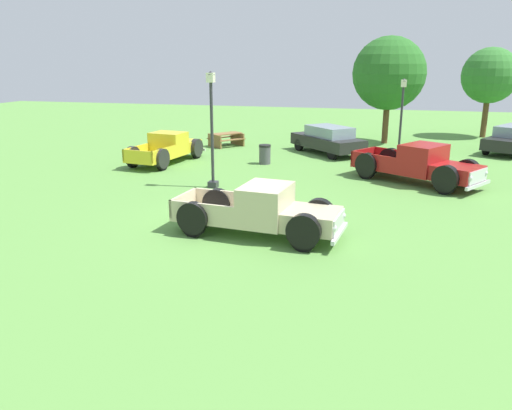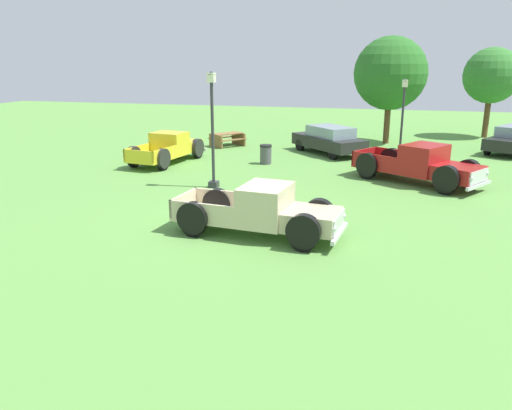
{
  "view_description": "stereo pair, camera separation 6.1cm",
  "coord_description": "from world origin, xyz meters",
  "px_view_note": "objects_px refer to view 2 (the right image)",
  "views": [
    {
      "loc": [
        4.49,
        -14.56,
        4.97
      ],
      "look_at": [
        0.91,
        -0.86,
        0.9
      ],
      "focal_mm": 35.63,
      "sensor_mm": 36.0,
      "label": 1
    },
    {
      "loc": [
        4.54,
        -14.55,
        4.97
      ],
      "look_at": [
        0.91,
        -0.86,
        0.9
      ],
      "focal_mm": 35.63,
      "sensor_mm": 36.0,
      "label": 2
    }
  ],
  "objects_px": {
    "sedan_distant_b": "(329,139)",
    "lamp_post_near": "(402,117)",
    "oak_tree_west": "(390,74)",
    "lamp_post_far": "(212,128)",
    "pickup_truck_behind_left": "(170,148)",
    "picnic_table": "(227,138)",
    "trash_can": "(266,154)",
    "pickup_truck_behind_right": "(425,166)",
    "pickup_truck_foreground": "(268,212)",
    "oak_tree_east": "(492,76)"
  },
  "relations": [
    {
      "from": "sedan_distant_b",
      "to": "oak_tree_east",
      "type": "relative_size",
      "value": 0.79
    },
    {
      "from": "pickup_truck_foreground",
      "to": "pickup_truck_behind_left",
      "type": "bearing_deg",
      "value": 127.3
    },
    {
      "from": "pickup_truck_foreground",
      "to": "lamp_post_near",
      "type": "distance_m",
      "value": 14.42
    },
    {
      "from": "lamp_post_far",
      "to": "oak_tree_east",
      "type": "xyz_separation_m",
      "value": [
        12.75,
        17.52,
        1.57
      ]
    },
    {
      "from": "pickup_truck_behind_left",
      "to": "lamp_post_near",
      "type": "relative_size",
      "value": 1.25
    },
    {
      "from": "sedan_distant_b",
      "to": "oak_tree_west",
      "type": "distance_m",
      "value": 6.38
    },
    {
      "from": "sedan_distant_b",
      "to": "trash_can",
      "type": "bearing_deg",
      "value": -126.44
    },
    {
      "from": "pickup_truck_foreground",
      "to": "pickup_truck_behind_right",
      "type": "xyz_separation_m",
      "value": [
        4.72,
        7.85,
        0.06
      ]
    },
    {
      "from": "pickup_truck_behind_left",
      "to": "lamp_post_far",
      "type": "bearing_deg",
      "value": -49.36
    },
    {
      "from": "trash_can",
      "to": "oak_tree_west",
      "type": "bearing_deg",
      "value": 55.48
    },
    {
      "from": "pickup_truck_behind_left",
      "to": "lamp_post_far",
      "type": "distance_m",
      "value": 6.2
    },
    {
      "from": "pickup_truck_behind_left",
      "to": "sedan_distant_b",
      "type": "bearing_deg",
      "value": 29.76
    },
    {
      "from": "sedan_distant_b",
      "to": "picnic_table",
      "type": "height_order",
      "value": "sedan_distant_b"
    },
    {
      "from": "lamp_post_far",
      "to": "oak_tree_west",
      "type": "relative_size",
      "value": 0.72
    },
    {
      "from": "oak_tree_east",
      "to": "pickup_truck_behind_right",
      "type": "bearing_deg",
      "value": -107.14
    },
    {
      "from": "trash_can",
      "to": "oak_tree_west",
      "type": "xyz_separation_m",
      "value": [
        5.6,
        8.15,
        3.68
      ]
    },
    {
      "from": "sedan_distant_b",
      "to": "picnic_table",
      "type": "xyz_separation_m",
      "value": [
        -6.13,
        0.99,
        -0.3
      ]
    },
    {
      "from": "sedan_distant_b",
      "to": "lamp_post_near",
      "type": "distance_m",
      "value": 3.97
    },
    {
      "from": "trash_can",
      "to": "picnic_table",
      "type": "bearing_deg",
      "value": 127.16
    },
    {
      "from": "pickup_truck_foreground",
      "to": "pickup_truck_behind_right",
      "type": "relative_size",
      "value": 0.92
    },
    {
      "from": "lamp_post_near",
      "to": "lamp_post_far",
      "type": "distance_m",
      "value": 11.35
    },
    {
      "from": "trash_can",
      "to": "lamp_post_near",
      "type": "bearing_deg",
      "value": 28.91
    },
    {
      "from": "pickup_truck_behind_left",
      "to": "picnic_table",
      "type": "height_order",
      "value": "pickup_truck_behind_left"
    },
    {
      "from": "pickup_truck_behind_right",
      "to": "sedan_distant_b",
      "type": "bearing_deg",
      "value": 127.57
    },
    {
      "from": "pickup_truck_behind_right",
      "to": "pickup_truck_foreground",
      "type": "bearing_deg",
      "value": -121.01
    },
    {
      "from": "pickup_truck_foreground",
      "to": "sedan_distant_b",
      "type": "distance_m",
      "value": 13.9
    },
    {
      "from": "trash_can",
      "to": "oak_tree_west",
      "type": "height_order",
      "value": "oak_tree_west"
    },
    {
      "from": "picnic_table",
      "to": "sedan_distant_b",
      "type": "bearing_deg",
      "value": -9.16
    },
    {
      "from": "pickup_truck_behind_left",
      "to": "lamp_post_far",
      "type": "relative_size",
      "value": 1.11
    },
    {
      "from": "lamp_post_far",
      "to": "oak_tree_west",
      "type": "distance_m",
      "value": 14.92
    },
    {
      "from": "pickup_truck_foreground",
      "to": "pickup_truck_behind_left",
      "type": "height_order",
      "value": "pickup_truck_foreground"
    },
    {
      "from": "pickup_truck_behind_right",
      "to": "picnic_table",
      "type": "distance_m",
      "value": 12.88
    },
    {
      "from": "trash_can",
      "to": "oak_tree_east",
      "type": "height_order",
      "value": "oak_tree_east"
    },
    {
      "from": "pickup_truck_behind_right",
      "to": "oak_tree_east",
      "type": "relative_size",
      "value": 0.96
    },
    {
      "from": "pickup_truck_behind_right",
      "to": "sedan_distant_b",
      "type": "height_order",
      "value": "pickup_truck_behind_right"
    },
    {
      "from": "lamp_post_far",
      "to": "picnic_table",
      "type": "height_order",
      "value": "lamp_post_far"
    },
    {
      "from": "pickup_truck_behind_left",
      "to": "pickup_truck_behind_right",
      "type": "distance_m",
      "value": 12.21
    },
    {
      "from": "pickup_truck_foreground",
      "to": "oak_tree_east",
      "type": "relative_size",
      "value": 0.89
    },
    {
      "from": "sedan_distant_b",
      "to": "trash_can",
      "type": "distance_m",
      "value": 4.48
    },
    {
      "from": "lamp_post_near",
      "to": "trash_can",
      "type": "relative_size",
      "value": 4.26
    },
    {
      "from": "picnic_table",
      "to": "trash_can",
      "type": "height_order",
      "value": "trash_can"
    },
    {
      "from": "pickup_truck_behind_left",
      "to": "pickup_truck_behind_right",
      "type": "xyz_separation_m",
      "value": [
        12.08,
        -1.8,
        0.07
      ]
    },
    {
      "from": "pickup_truck_behind_left",
      "to": "trash_can",
      "type": "distance_m",
      "value": 4.82
    },
    {
      "from": "pickup_truck_behind_right",
      "to": "lamp_post_near",
      "type": "xyz_separation_m",
      "value": [
        -0.91,
        5.98,
        1.34
      ]
    },
    {
      "from": "oak_tree_west",
      "to": "lamp_post_far",
      "type": "bearing_deg",
      "value": -115.95
    },
    {
      "from": "pickup_truck_behind_right",
      "to": "lamp_post_near",
      "type": "relative_size",
      "value": 1.37
    },
    {
      "from": "picnic_table",
      "to": "oak_tree_east",
      "type": "bearing_deg",
      "value": 26.83
    },
    {
      "from": "oak_tree_east",
      "to": "oak_tree_west",
      "type": "distance_m",
      "value": 7.55
    },
    {
      "from": "sedan_distant_b",
      "to": "oak_tree_east",
      "type": "distance_m",
      "value": 13.1
    },
    {
      "from": "lamp_post_far",
      "to": "trash_can",
      "type": "height_order",
      "value": "lamp_post_far"
    }
  ]
}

